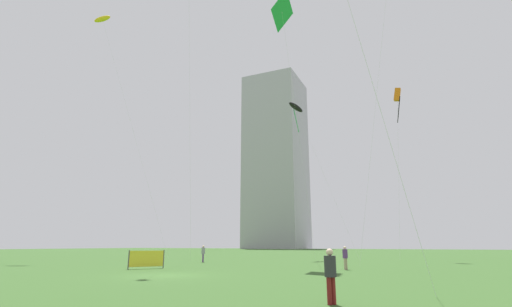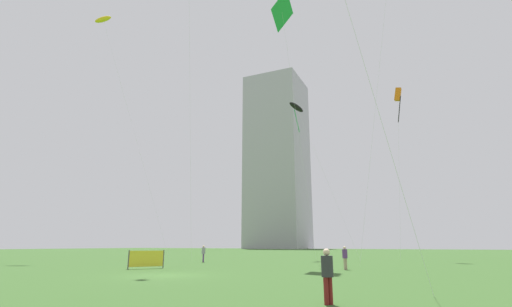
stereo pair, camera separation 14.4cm
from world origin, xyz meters
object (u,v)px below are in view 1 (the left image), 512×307
(kite_flying_5, at_px, (102,19))
(kite_flying_1, at_px, (282,13))
(event_banner, at_px, (147,259))
(distant_highrise_0, at_px, (276,161))
(kite_flying_2, at_px, (397,96))
(person_standing_2, at_px, (345,256))
(kite_flying_4, at_px, (296,108))
(person_standing_0, at_px, (330,272))
(person_standing_1, at_px, (203,252))

(kite_flying_5, bearing_deg, kite_flying_1, 2.01)
(kite_flying_1, distance_m, event_banner, 27.39)
(kite_flying_1, relative_size, distant_highrise_0, 0.33)
(kite_flying_1, distance_m, kite_flying_2, 18.94)
(kite_flying_1, xyz_separation_m, kite_flying_5, (-26.66, -0.93, 6.96))
(kite_flying_2, relative_size, event_banner, 9.48)
(person_standing_2, height_order, kite_flying_1, kite_flying_1)
(kite_flying_4, distance_m, kite_flying_5, 29.68)
(person_standing_0, xyz_separation_m, distant_highrise_0, (-63.95, 141.78, 39.11))
(kite_flying_2, xyz_separation_m, distant_highrise_0, (-63.67, 106.29, 19.84))
(person_standing_1, bearing_deg, distant_highrise_0, -14.36)
(person_standing_0, relative_size, person_standing_1, 0.96)
(person_standing_2, xyz_separation_m, kite_flying_2, (3.00, 20.05, 19.27))
(person_standing_0, bearing_deg, person_standing_2, 42.48)
(distant_highrise_0, xyz_separation_m, event_banner, (47.48, -131.96, -39.32))
(person_standing_1, relative_size, person_standing_2, 1.03)
(kite_flying_5, xyz_separation_m, distant_highrise_0, (-27.82, 122.99, 7.80))
(person_standing_0, relative_size, kite_flying_5, 0.05)
(kite_flying_1, xyz_separation_m, kite_flying_2, (9.19, 15.77, -5.08))
(kite_flying_1, relative_size, event_banner, 11.89)
(kite_flying_1, bearing_deg, event_banner, -125.26)
(kite_flying_2, bearing_deg, event_banner, -122.24)
(person_standing_1, bearing_deg, kite_flying_4, -57.78)
(person_standing_0, height_order, kite_flying_4, kite_flying_4)
(kite_flying_5, bearing_deg, person_standing_2, -5.83)
(kite_flying_4, distance_m, distant_highrise_0, 121.59)
(person_standing_1, xyz_separation_m, kite_flying_1, (9.23, -0.41, 24.32))
(kite_flying_4, height_order, distant_highrise_0, distant_highrise_0)
(person_standing_1, bearing_deg, kite_flying_5, 59.63)
(person_standing_1, bearing_deg, event_banner, 157.45)
(kite_flying_2, xyz_separation_m, kite_flying_4, (-12.90, -2.37, -0.18))
(kite_flying_1, relative_size, kite_flying_2, 1.25)
(distant_highrise_0, bearing_deg, person_standing_2, -67.12)
(kite_flying_5, relative_size, distant_highrise_0, 0.41)
(distant_highrise_0, bearing_deg, event_banner, -72.98)
(person_standing_2, relative_size, kite_flying_4, 0.08)
(kite_flying_1, bearing_deg, kite_flying_5, -177.99)
(kite_flying_2, xyz_separation_m, event_banner, (-16.19, -25.67, -19.49))
(person_standing_1, bearing_deg, person_standing_0, -171.87)
(kite_flying_1, bearing_deg, kite_flying_4, 105.48)
(kite_flying_2, bearing_deg, kite_flying_5, -155.02)
(person_standing_1, relative_size, kite_flying_2, 0.08)
(event_banner, bearing_deg, kite_flying_5, 155.47)
(person_standing_2, xyz_separation_m, distant_highrise_0, (-60.67, 126.34, 39.11))
(kite_flying_5, height_order, event_banner, kite_flying_5)
(person_standing_0, distance_m, kite_flying_2, 40.39)
(person_standing_0, relative_size, kite_flying_4, 0.08)
(kite_flying_5, distance_m, event_banner, 38.22)
(person_standing_2, distance_m, kite_flying_5, 45.50)
(distant_highrise_0, bearing_deg, kite_flying_5, -80.03)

